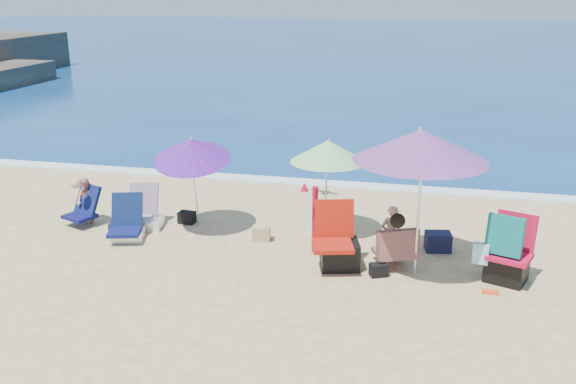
% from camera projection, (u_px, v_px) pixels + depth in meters
% --- Properties ---
extents(ground, '(120.00, 120.00, 0.00)m').
position_uv_depth(ground, '(293.00, 278.00, 10.20)').
color(ground, '#D8BC84').
rests_on(ground, ground).
extents(sea, '(120.00, 80.00, 0.12)m').
position_uv_depth(sea, '(410.00, 44.00, 52.02)').
color(sea, navy).
rests_on(sea, ground).
extents(foam, '(120.00, 0.50, 0.04)m').
position_uv_depth(foam, '(339.00, 184.00, 14.94)').
color(foam, white).
rests_on(foam, ground).
extents(umbrella_turquoise, '(2.24, 2.24, 2.40)m').
position_uv_depth(umbrella_turquoise, '(421.00, 145.00, 9.76)').
color(umbrella_turquoise, white).
rests_on(umbrella_turquoise, ground).
extents(umbrella_striped, '(1.56, 1.56, 1.84)m').
position_uv_depth(umbrella_striped, '(328.00, 151.00, 11.49)').
color(umbrella_striped, silver).
rests_on(umbrella_striped, ground).
extents(umbrella_blue, '(1.57, 1.62, 1.95)m').
position_uv_depth(umbrella_blue, '(191.00, 149.00, 11.65)').
color(umbrella_blue, silver).
rests_on(umbrella_blue, ground).
extents(furled_umbrella, '(0.30, 0.34, 1.30)m').
position_uv_depth(furled_umbrella, '(313.00, 213.00, 10.97)').
color(furled_umbrella, '#B10C1F').
rests_on(furled_umbrella, ground).
extents(chair_navy, '(0.75, 0.90, 0.80)m').
position_uv_depth(chair_navy, '(127.00, 228.00, 11.73)').
color(chair_navy, '#0D144B').
rests_on(chair_navy, ground).
extents(chair_rainbow, '(0.81, 0.85, 0.80)m').
position_uv_depth(chair_rainbow, '(144.00, 216.00, 12.31)').
color(chair_rainbow, '#EA6E52').
rests_on(chair_rainbow, ground).
extents(camp_chair_left, '(0.83, 0.96, 1.11)m').
position_uv_depth(camp_chair_left, '(338.00, 248.00, 10.48)').
color(camp_chair_left, '#AA180C').
rests_on(camp_chair_left, ground).
extents(camp_chair_right, '(0.97, 0.85, 1.13)m').
position_uv_depth(camp_chair_right, '(507.00, 257.00, 9.96)').
color(camp_chair_right, '#BB0D32').
rests_on(camp_chair_right, ground).
extents(person_center, '(0.83, 0.88, 1.00)m').
position_uv_depth(person_center, '(394.00, 238.00, 10.49)').
color(person_center, tan).
rests_on(person_center, ground).
extents(person_left, '(0.76, 0.75, 1.00)m').
position_uv_depth(person_left, '(85.00, 201.00, 12.41)').
color(person_left, tan).
rests_on(person_left, ground).
extents(bag_navy_a, '(0.37, 0.30, 0.25)m').
position_uv_depth(bag_navy_a, '(119.00, 229.00, 11.91)').
color(bag_navy_a, '#182035').
rests_on(bag_navy_a, ground).
extents(bag_black_a, '(0.33, 0.25, 0.23)m').
position_uv_depth(bag_black_a, '(187.00, 217.00, 12.54)').
color(bag_black_a, black).
rests_on(bag_black_a, ground).
extents(bag_tan, '(0.34, 0.27, 0.27)m').
position_uv_depth(bag_tan, '(262.00, 233.00, 11.66)').
color(bag_tan, tan).
rests_on(bag_tan, ground).
extents(bag_navy_b, '(0.49, 0.40, 0.33)m').
position_uv_depth(bag_navy_b, '(438.00, 242.00, 11.21)').
color(bag_navy_b, '#181A36').
rests_on(bag_navy_b, ground).
extents(bag_black_b, '(0.33, 0.28, 0.21)m').
position_uv_depth(bag_black_b, '(378.00, 270.00, 10.24)').
color(bag_black_b, black).
rests_on(bag_black_b, ground).
extents(orange_item, '(0.26, 0.12, 0.03)m').
position_uv_depth(orange_item, '(490.00, 292.00, 9.69)').
color(orange_item, '#FF481A').
rests_on(orange_item, ground).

